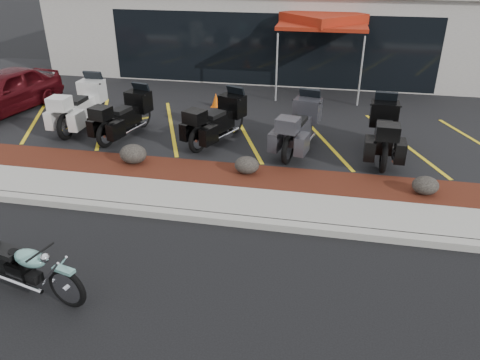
% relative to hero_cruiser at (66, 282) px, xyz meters
% --- Properties ---
extents(ground, '(90.00, 90.00, 0.00)m').
position_rel_hero_cruiser_xyz_m(ground, '(1.30, 1.92, -0.46)').
color(ground, black).
rests_on(ground, ground).
extents(curb, '(24.00, 0.25, 0.15)m').
position_rel_hero_cruiser_xyz_m(curb, '(1.30, 2.82, -0.39)').
color(curb, gray).
rests_on(curb, ground).
extents(sidewalk, '(24.00, 1.20, 0.15)m').
position_rel_hero_cruiser_xyz_m(sidewalk, '(1.30, 3.52, -0.39)').
color(sidewalk, gray).
rests_on(sidewalk, ground).
extents(mulch_bed, '(24.00, 1.20, 0.16)m').
position_rel_hero_cruiser_xyz_m(mulch_bed, '(1.30, 4.72, -0.38)').
color(mulch_bed, '#360D0C').
rests_on(mulch_bed, ground).
extents(upper_lot, '(26.00, 9.60, 0.15)m').
position_rel_hero_cruiser_xyz_m(upper_lot, '(1.30, 10.12, -0.39)').
color(upper_lot, black).
rests_on(upper_lot, ground).
extents(dealership_building, '(18.00, 8.16, 4.00)m').
position_rel_hero_cruiser_xyz_m(dealership_building, '(1.30, 16.39, 1.54)').
color(dealership_building, '#9C978D').
rests_on(dealership_building, ground).
extents(boulder_left, '(0.67, 0.56, 0.48)m').
position_rel_hero_cruiser_xyz_m(boulder_left, '(-0.97, 4.85, -0.06)').
color(boulder_left, black).
rests_on(boulder_left, mulch_bed).
extents(boulder_mid, '(0.58, 0.49, 0.41)m').
position_rel_hero_cruiser_xyz_m(boulder_mid, '(1.87, 4.82, -0.10)').
color(boulder_mid, black).
rests_on(boulder_mid, mulch_bed).
extents(boulder_right, '(0.56, 0.47, 0.40)m').
position_rel_hero_cruiser_xyz_m(boulder_right, '(5.84, 4.57, -0.10)').
color(boulder_right, black).
rests_on(boulder_right, mulch_bed).
extents(hero_cruiser, '(2.71, 1.28, 0.93)m').
position_rel_hero_cruiser_xyz_m(hero_cruiser, '(0.00, 0.00, 0.00)').
color(hero_cruiser, '#659D93').
rests_on(hero_cruiser, ground).
extents(touring_white, '(0.99, 2.53, 1.47)m').
position_rel_hero_cruiser_xyz_m(touring_white, '(-3.38, 7.79, 0.42)').
color(touring_white, silver).
rests_on(touring_white, upper_lot).
extents(touring_black_front, '(1.40, 2.45, 1.34)m').
position_rel_hero_cruiser_xyz_m(touring_black_front, '(-1.68, 7.30, 0.36)').
color(touring_black_front, black).
rests_on(touring_black_front, upper_lot).
extents(touring_black_mid, '(1.74, 2.51, 1.37)m').
position_rel_hero_cruiser_xyz_m(touring_black_mid, '(1.07, 7.38, 0.37)').
color(touring_black_mid, black).
rests_on(touring_black_mid, upper_lot).
extents(touring_grey, '(1.42, 2.59, 1.43)m').
position_rel_hero_cruiser_xyz_m(touring_grey, '(3.12, 7.31, 0.40)').
color(touring_grey, '#2F2E34').
rests_on(touring_grey, upper_lot).
extents(touring_black_rear, '(1.05, 2.53, 1.45)m').
position_rel_hero_cruiser_xyz_m(touring_black_rear, '(5.08, 7.33, 0.41)').
color(touring_black_rear, black).
rests_on(touring_black_rear, upper_lot).
extents(parked_car, '(2.33, 4.26, 1.37)m').
position_rel_hero_cruiser_xyz_m(parked_car, '(-6.49, 7.72, 0.37)').
color(parked_car, '#41090E').
rests_on(parked_car, upper_lot).
extents(traffic_cone, '(0.34, 0.34, 0.46)m').
position_rel_hero_cruiser_xyz_m(traffic_cone, '(-0.05, 9.61, -0.08)').
color(traffic_cone, '#D25007').
rests_on(traffic_cone, upper_lot).
extents(popup_canopy, '(3.81, 3.81, 2.75)m').
position_rel_hero_cruiser_xyz_m(popup_canopy, '(3.19, 12.03, 2.18)').
color(popup_canopy, silver).
rests_on(popup_canopy, upper_lot).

